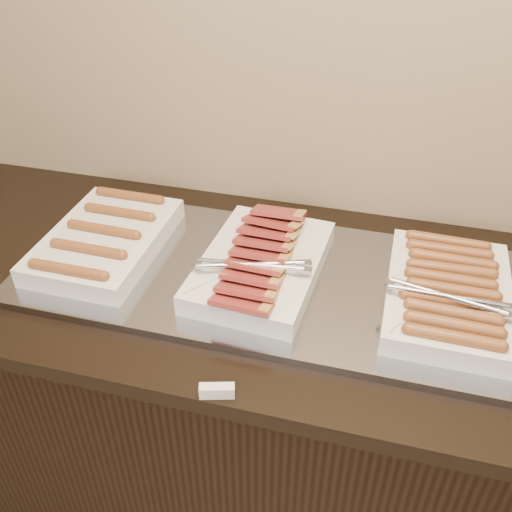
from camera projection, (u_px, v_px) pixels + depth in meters
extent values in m
cube|color=#9E896B|center=(313.00, 23.00, 1.35)|extent=(6.00, 0.05, 2.80)
cube|color=black|center=(270.00, 409.00, 1.64)|extent=(2.00, 0.70, 0.86)
cube|color=black|center=(272.00, 289.00, 1.37)|extent=(2.06, 0.76, 0.04)
cube|color=#9698A3|center=(271.00, 279.00, 1.35)|extent=(1.20, 0.50, 0.02)
cube|color=silver|center=(106.00, 240.00, 1.42)|extent=(0.27, 0.40, 0.05)
cylinder|color=brown|center=(68.00, 270.00, 1.27)|extent=(0.18, 0.03, 0.03)
cylinder|color=brown|center=(88.00, 249.00, 1.34)|extent=(0.18, 0.03, 0.03)
cylinder|color=brown|center=(104.00, 230.00, 1.40)|extent=(0.18, 0.03, 0.03)
cylinder|color=brown|center=(120.00, 212.00, 1.47)|extent=(0.18, 0.03, 0.03)
cylinder|color=brown|center=(130.00, 196.00, 1.53)|extent=(0.18, 0.03, 0.03)
cube|color=silver|center=(261.00, 265.00, 1.34)|extent=(0.29, 0.41, 0.05)
cube|color=#993B31|center=(244.00, 302.00, 1.20)|extent=(0.14, 0.10, 0.04)
cube|color=#993B31|center=(249.00, 288.00, 1.23)|extent=(0.13, 0.09, 0.04)
cube|color=#993B31|center=(253.00, 276.00, 1.26)|extent=(0.14, 0.09, 0.04)
cube|color=#993B31|center=(257.00, 264.00, 1.29)|extent=(0.14, 0.09, 0.04)
cube|color=#993B31|center=(261.00, 253.00, 1.32)|extent=(0.13, 0.09, 0.04)
cube|color=#993B31|center=(264.00, 242.00, 1.35)|extent=(0.13, 0.09, 0.04)
cube|color=#993B31|center=(267.00, 231.00, 1.38)|extent=(0.13, 0.09, 0.04)
cube|color=#993B31|center=(272.00, 221.00, 1.41)|extent=(0.14, 0.10, 0.04)
cube|color=#993B31|center=(279.00, 212.00, 1.44)|extent=(0.13, 0.09, 0.04)
cube|color=silver|center=(448.00, 295.00, 1.25)|extent=(0.27, 0.40, 0.05)
cylinder|color=brown|center=(454.00, 337.00, 1.10)|extent=(0.18, 0.03, 0.03)
cylinder|color=brown|center=(454.00, 325.00, 1.13)|extent=(0.18, 0.03, 0.03)
cylinder|color=brown|center=(453.00, 312.00, 1.16)|extent=(0.18, 0.04, 0.03)
cylinder|color=brown|center=(447.00, 300.00, 1.19)|extent=(0.18, 0.03, 0.03)
cylinder|color=brown|center=(453.00, 290.00, 1.22)|extent=(0.18, 0.03, 0.03)
cylinder|color=brown|center=(451.00, 279.00, 1.25)|extent=(0.18, 0.03, 0.03)
cylinder|color=brown|center=(452.00, 269.00, 1.27)|extent=(0.18, 0.03, 0.03)
cylinder|color=brown|center=(453.00, 260.00, 1.30)|extent=(0.18, 0.03, 0.03)
cylinder|color=brown|center=(449.00, 250.00, 1.33)|extent=(0.18, 0.03, 0.03)
cylinder|color=brown|center=(448.00, 241.00, 1.36)|extent=(0.18, 0.03, 0.03)
cube|color=silver|center=(217.00, 391.00, 1.08)|extent=(0.07, 0.04, 0.03)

